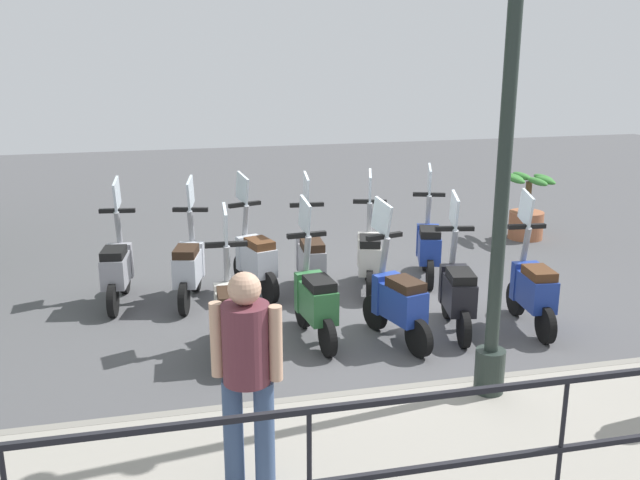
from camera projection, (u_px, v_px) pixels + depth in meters
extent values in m
plane|color=#4C4C4F|center=(364.00, 314.00, 8.56)|extent=(28.00, 28.00, 0.00)
cube|color=gray|center=(483.00, 454.00, 5.54)|extent=(2.20, 20.00, 0.15)
cube|color=gray|center=(432.00, 391.00, 6.52)|extent=(0.10, 20.00, 0.15)
cube|color=black|center=(568.00, 380.00, 4.30)|extent=(0.04, 16.00, 0.04)
cube|color=black|center=(561.00, 449.00, 4.42)|extent=(0.04, 16.00, 0.04)
cylinder|color=black|center=(560.00, 456.00, 4.44)|extent=(0.03, 0.03, 1.05)
cylinder|color=#232D28|center=(489.00, 371.00, 6.31)|extent=(0.26, 0.26, 0.40)
cylinder|color=#232D28|center=(505.00, 153.00, 5.78)|extent=(0.12, 0.12, 4.29)
cylinder|color=#384C70|center=(233.00, 434.00, 4.90)|extent=(0.14, 0.14, 0.82)
cylinder|color=#384C70|center=(265.00, 437.00, 4.87)|extent=(0.14, 0.14, 0.82)
cylinder|color=brown|center=(246.00, 344.00, 4.70)|extent=(0.42, 0.42, 0.55)
sphere|color=tan|center=(244.00, 289.00, 4.60)|extent=(0.22, 0.22, 0.22)
cylinder|color=tan|center=(217.00, 340.00, 4.73)|extent=(0.09, 0.09, 0.52)
cylinder|color=tan|center=(276.00, 343.00, 4.67)|extent=(0.09, 0.09, 0.52)
cylinder|color=#9E5B3D|center=(526.00, 225.00, 11.74)|extent=(0.56, 0.56, 0.45)
cylinder|color=brown|center=(528.00, 197.00, 11.61)|extent=(0.10, 0.10, 0.50)
ellipsoid|color=#387A33|center=(522.00, 176.00, 11.77)|extent=(0.56, 0.16, 0.10)
ellipsoid|color=#387A33|center=(537.00, 182.00, 11.30)|extent=(0.56, 0.16, 0.10)
ellipsoid|color=#387A33|center=(515.00, 179.00, 11.48)|extent=(0.56, 0.16, 0.10)
ellipsoid|color=#387A33|center=(543.00, 178.00, 11.59)|extent=(0.56, 0.16, 0.10)
ellipsoid|color=#387A33|center=(514.00, 177.00, 11.66)|extent=(0.56, 0.16, 0.10)
ellipsoid|color=#387A33|center=(545.00, 180.00, 11.40)|extent=(0.56, 0.16, 0.10)
cylinder|color=black|center=(516.00, 299.00, 8.49)|extent=(0.41, 0.12, 0.40)
cylinder|color=black|center=(546.00, 325.00, 7.69)|extent=(0.41, 0.12, 0.40)
cube|color=navy|center=(535.00, 291.00, 7.93)|extent=(0.63, 0.34, 0.36)
cube|color=navy|center=(525.00, 281.00, 8.20)|extent=(0.15, 0.31, 0.44)
cube|color=#4C2D19|center=(539.00, 273.00, 7.80)|extent=(0.42, 0.30, 0.10)
cylinder|color=gray|center=(525.00, 250.00, 8.17)|extent=(0.19, 0.09, 0.55)
cube|color=black|center=(527.00, 226.00, 8.09)|extent=(0.10, 0.44, 0.05)
cube|color=silver|center=(526.00, 208.00, 8.09)|extent=(0.39, 0.07, 0.42)
cylinder|color=black|center=(448.00, 302.00, 8.39)|extent=(0.41, 0.16, 0.40)
cylinder|color=black|center=(464.00, 329.00, 7.59)|extent=(0.41, 0.16, 0.40)
cube|color=black|center=(458.00, 294.00, 7.84)|extent=(0.64, 0.39, 0.36)
cube|color=black|center=(453.00, 283.00, 8.11)|extent=(0.18, 0.32, 0.44)
cube|color=black|center=(461.00, 276.00, 7.71)|extent=(0.44, 0.33, 0.10)
cylinder|color=gray|center=(453.00, 252.00, 8.07)|extent=(0.19, 0.10, 0.55)
cube|color=black|center=(455.00, 229.00, 8.00)|extent=(0.14, 0.44, 0.05)
cube|color=silver|center=(454.00, 210.00, 8.00)|extent=(0.39, 0.11, 0.42)
cylinder|color=black|center=(375.00, 312.00, 8.06)|extent=(0.41, 0.18, 0.40)
cylinder|color=black|center=(419.00, 338.00, 7.36)|extent=(0.41, 0.18, 0.40)
cube|color=navy|center=(401.00, 303.00, 7.57)|extent=(0.65, 0.43, 0.36)
cube|color=navy|center=(386.00, 293.00, 7.81)|extent=(0.20, 0.32, 0.44)
cube|color=black|center=(406.00, 284.00, 7.45)|extent=(0.45, 0.36, 0.10)
cylinder|color=gray|center=(384.00, 261.00, 7.76)|extent=(0.19, 0.12, 0.55)
cube|color=black|center=(384.00, 236.00, 7.69)|extent=(0.18, 0.44, 0.05)
cube|color=silver|center=(382.00, 217.00, 7.68)|extent=(0.38, 0.13, 0.42)
cylinder|color=black|center=(303.00, 310.00, 8.13)|extent=(0.41, 0.12, 0.40)
cylinder|color=black|center=(328.00, 338.00, 7.38)|extent=(0.41, 0.12, 0.40)
cube|color=#2D6B38|center=(317.00, 302.00, 7.60)|extent=(0.63, 0.34, 0.36)
cube|color=#2D6B38|center=(309.00, 291.00, 7.86)|extent=(0.15, 0.31, 0.44)
cube|color=black|center=(319.00, 283.00, 7.47)|extent=(0.43, 0.30, 0.10)
cylinder|color=gray|center=(307.00, 259.00, 7.82)|extent=(0.19, 0.09, 0.55)
cube|color=black|center=(307.00, 235.00, 7.74)|extent=(0.11, 0.44, 0.05)
cube|color=silver|center=(305.00, 216.00, 7.74)|extent=(0.39, 0.07, 0.42)
cylinder|color=black|center=(228.00, 322.00, 7.78)|extent=(0.40, 0.09, 0.40)
cylinder|color=black|center=(234.00, 354.00, 6.99)|extent=(0.40, 0.09, 0.40)
cube|color=beige|center=(231.00, 315.00, 7.23)|extent=(0.61, 0.30, 0.36)
cube|color=beige|center=(229.00, 303.00, 7.50)|extent=(0.13, 0.30, 0.44)
cube|color=black|center=(231.00, 296.00, 7.10)|extent=(0.41, 0.27, 0.10)
cylinder|color=gray|center=(227.00, 270.00, 7.46)|extent=(0.19, 0.08, 0.55)
cube|color=black|center=(226.00, 244.00, 7.38)|extent=(0.08, 0.44, 0.05)
cube|color=silver|center=(225.00, 224.00, 7.38)|extent=(0.39, 0.04, 0.42)
cylinder|color=black|center=(426.00, 256.00, 10.14)|extent=(0.41, 0.20, 0.40)
cylinder|color=black|center=(430.00, 275.00, 9.35)|extent=(0.41, 0.20, 0.40)
cube|color=navy|center=(429.00, 247.00, 9.59)|extent=(0.66, 0.45, 0.36)
cube|color=navy|center=(427.00, 240.00, 9.86)|extent=(0.20, 0.32, 0.44)
cube|color=black|center=(430.00, 232.00, 9.46)|extent=(0.46, 0.37, 0.10)
cylinder|color=gray|center=(428.00, 214.00, 9.82)|extent=(0.20, 0.12, 0.55)
cube|color=black|center=(429.00, 195.00, 9.74)|extent=(0.19, 0.44, 0.05)
cube|color=silver|center=(429.00, 179.00, 9.75)|extent=(0.38, 0.15, 0.42)
cylinder|color=black|center=(368.00, 266.00, 9.72)|extent=(0.41, 0.19, 0.40)
cylinder|color=black|center=(370.00, 286.00, 8.92)|extent=(0.41, 0.19, 0.40)
cube|color=beige|center=(369.00, 257.00, 9.16)|extent=(0.65, 0.43, 0.36)
cube|color=beige|center=(369.00, 249.00, 9.44)|extent=(0.20, 0.32, 0.44)
cube|color=black|center=(370.00, 241.00, 9.03)|extent=(0.46, 0.36, 0.10)
cylinder|color=gray|center=(369.00, 222.00, 9.40)|extent=(0.20, 0.12, 0.55)
cube|color=black|center=(370.00, 202.00, 9.32)|extent=(0.18, 0.44, 0.05)
cube|color=silver|center=(370.00, 186.00, 9.32)|extent=(0.38, 0.14, 0.42)
cylinder|color=black|center=(305.00, 270.00, 9.54)|extent=(0.40, 0.10, 0.40)
cylinder|color=black|center=(316.00, 291.00, 8.75)|extent=(0.40, 0.10, 0.40)
cube|color=gray|center=(311.00, 261.00, 8.99)|extent=(0.61, 0.31, 0.36)
cube|color=gray|center=(308.00, 253.00, 9.26)|extent=(0.14, 0.31, 0.44)
cube|color=black|center=(312.00, 245.00, 8.86)|extent=(0.41, 0.28, 0.10)
cylinder|color=gray|center=(307.00, 225.00, 9.22)|extent=(0.19, 0.08, 0.55)
cube|color=black|center=(307.00, 205.00, 9.14)|extent=(0.08, 0.44, 0.05)
cube|color=silver|center=(306.00, 189.00, 9.15)|extent=(0.39, 0.05, 0.42)
cylinder|color=black|center=(242.00, 270.00, 9.55)|extent=(0.41, 0.19, 0.40)
cylinder|color=black|center=(270.00, 288.00, 8.86)|extent=(0.41, 0.19, 0.40)
cube|color=#B7BCC6|center=(258.00, 259.00, 9.06)|extent=(0.66, 0.44, 0.36)
cube|color=#B7BCC6|center=(248.00, 252.00, 9.29)|extent=(0.20, 0.32, 0.44)
cube|color=#4C2D19|center=(260.00, 243.00, 8.94)|extent=(0.46, 0.37, 0.10)
cylinder|color=gray|center=(245.00, 225.00, 9.24)|extent=(0.20, 0.12, 0.55)
cube|color=black|center=(245.00, 204.00, 9.17)|extent=(0.19, 0.44, 0.05)
cube|color=silver|center=(242.00, 188.00, 9.17)|extent=(0.38, 0.14, 0.42)
cylinder|color=black|center=(196.00, 276.00, 9.28)|extent=(0.41, 0.17, 0.40)
cylinder|color=black|center=(184.00, 299.00, 8.48)|extent=(0.41, 0.17, 0.40)
cube|color=#B7BCC6|center=(188.00, 268.00, 8.72)|extent=(0.65, 0.41, 0.36)
cube|color=#B7BCC6|center=(192.00, 259.00, 9.00)|extent=(0.19, 0.32, 0.44)
cube|color=black|center=(186.00, 252.00, 8.59)|extent=(0.45, 0.35, 0.10)
cylinder|color=gray|center=(191.00, 231.00, 8.96)|extent=(0.19, 0.11, 0.55)
cube|color=black|center=(190.00, 210.00, 8.88)|extent=(0.16, 0.44, 0.05)
cube|color=silver|center=(190.00, 193.00, 8.89)|extent=(0.38, 0.12, 0.42)
cylinder|color=black|center=(125.00, 278.00, 9.22)|extent=(0.41, 0.13, 0.40)
cylinder|color=black|center=(113.00, 300.00, 8.43)|extent=(0.41, 0.13, 0.40)
cube|color=gray|center=(116.00, 269.00, 8.67)|extent=(0.63, 0.36, 0.36)
cube|color=gray|center=(120.00, 261.00, 8.94)|extent=(0.16, 0.31, 0.44)
cube|color=black|center=(114.00, 253.00, 8.54)|extent=(0.43, 0.31, 0.10)
cylinder|color=gray|center=(119.00, 232.00, 8.90)|extent=(0.19, 0.09, 0.55)
cube|color=black|center=(117.00, 211.00, 8.83)|extent=(0.12, 0.44, 0.05)
cube|color=silver|center=(117.00, 194.00, 8.83)|extent=(0.39, 0.08, 0.42)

